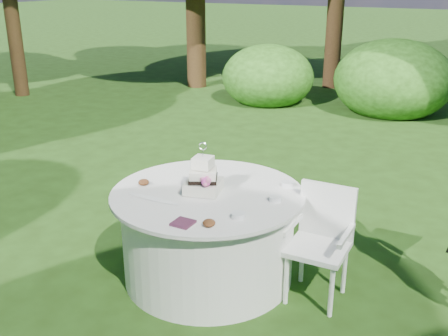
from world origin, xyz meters
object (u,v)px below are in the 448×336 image
(table, at_px, (208,234))
(cake, at_px, (203,179))
(chair, at_px, (322,235))
(napkins, at_px, (183,223))

(table, distance_m, cake, 0.50)
(table, bearing_deg, chair, 12.24)
(chair, bearing_deg, cake, -166.98)
(napkins, relative_size, cake, 0.34)
(table, height_order, chair, chair)
(napkins, distance_m, cake, 0.60)
(table, distance_m, chair, 0.93)
(table, relative_size, cake, 3.77)
(cake, xyz_separation_m, chair, (0.93, 0.21, -0.36))
(napkins, bearing_deg, chair, 45.76)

